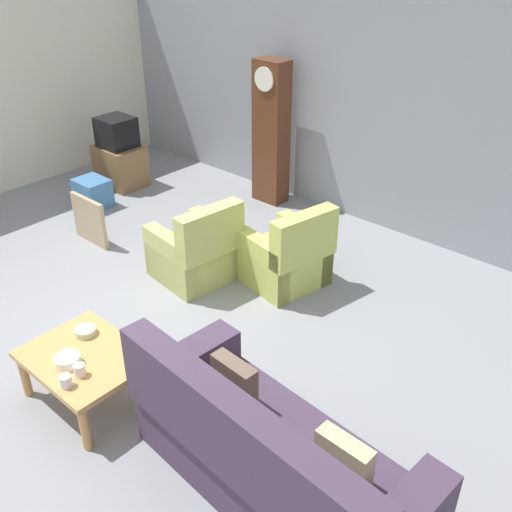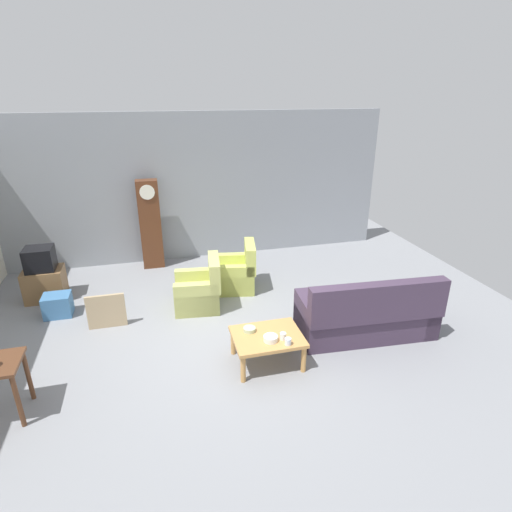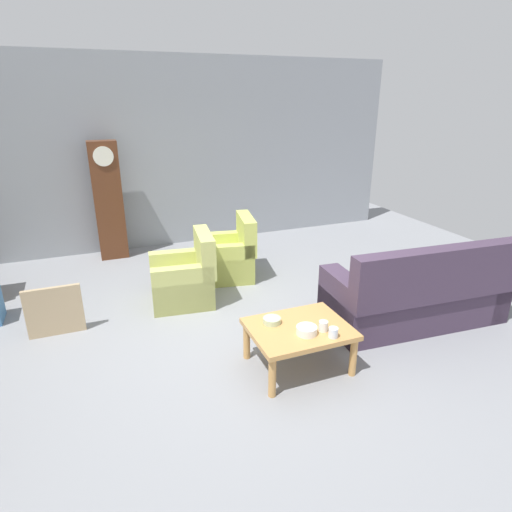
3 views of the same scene
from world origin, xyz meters
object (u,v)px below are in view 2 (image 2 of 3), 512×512
Objects in this scene: tv_stand_cabinet at (45,284)px; storage_box_blue at (58,305)px; armchair_olive_near at (200,291)px; framed_picture_leaning at (106,311)px; coffee_table_wood at (267,339)px; armchair_olive_far at (236,274)px; bowl_shallow_green at (249,329)px; couch_floral at (367,316)px; grandfather_clock at (150,224)px; cup_white_porcelain at (283,336)px; cup_blue_rimmed at (288,341)px; bowl_white_stacked at (271,338)px; tv_crt at (40,259)px.

storage_box_blue is (0.32, -0.71, -0.10)m from tv_stand_cabinet.
tv_stand_cabinet is at bearing 159.14° from armchair_olive_near.
tv_stand_cabinet is 1.76m from framed_picture_leaning.
coffee_table_wood is 2.15× the size of storage_box_blue.
bowl_shallow_green is at bearing -97.34° from armchair_olive_far.
grandfather_clock reaches higher than couch_floral.
cup_white_porcelain is (-1.52, -0.43, 0.14)m from couch_floral.
framed_picture_leaning reaches higher than cup_blue_rimmed.
grandfather_clock is 2.80× the size of tv_stand_cabinet.
couch_floral is at bearing 15.71° from cup_white_porcelain.
armchair_olive_near is 1.57m from framed_picture_leaning.
couch_floral is at bearing 3.40° from bowl_shallow_green.
bowl_shallow_green is at bearing -40.41° from tv_stand_cabinet.
bowl_white_stacked is (3.10, -2.32, 0.29)m from storage_box_blue.
bowl_shallow_green is at bearing 141.55° from cup_white_porcelain.
cup_white_porcelain is at bearing 101.09° from cup_blue_rimmed.
cup_white_porcelain is at bearing -68.34° from grandfather_clock.
cup_white_porcelain is 0.17m from bowl_white_stacked.
couch_floral is at bearing -52.81° from armchair_olive_far.
armchair_olive_near is 2.20m from cup_white_porcelain.
coffee_table_wood is at bearing -170.74° from couch_floral.
couch_floral is 11.02× the size of bowl_white_stacked.
framed_picture_leaning reaches higher than bowl_white_stacked.
grandfather_clock is 4.00m from bowl_shallow_green.
framed_picture_leaning is (-3.95, 1.28, -0.06)m from couch_floral.
cup_blue_rimmed is (3.30, -2.46, 0.30)m from storage_box_blue.
grandfather_clock is at bearing 71.26° from framed_picture_leaning.
armchair_olive_far is at bearing 92.78° from cup_blue_rimmed.
armchair_olive_near is 9.30× the size of cup_white_porcelain.
armchair_olive_near is at bearing 106.13° from bowl_shallow_green.
grandfather_clock reaches higher than armchair_olive_near.
bowl_shallow_green is (3.20, -2.72, -0.32)m from tv_crt.
tv_stand_cabinet is (-3.49, 0.47, -0.01)m from armchair_olive_far.
grandfather_clock is 2.60m from framed_picture_leaning.
grandfather_clock reaches higher than tv_crt.
coffee_table_wood is at bearing 91.27° from bowl_white_stacked.
bowl_shallow_green is (-1.91, -0.11, 0.12)m from couch_floral.
framed_picture_leaning is (1.16, -1.33, -0.00)m from tv_stand_cabinet.
grandfather_clock is 4.26× the size of storage_box_blue.
couch_floral is 5.74m from tv_stand_cabinet.
couch_floral is 22.69× the size of cup_blue_rimmed.
grandfather_clock is at bearing 134.95° from armchair_olive_far.
coffee_table_wood is 0.18m from bowl_white_stacked.
cup_white_porcelain is at bearing -35.10° from framed_picture_leaning.
tv_crt is 1.83m from framed_picture_leaning.
bowl_white_stacked is at bearing -88.73° from coffee_table_wood.
couch_floral is 1.13× the size of grandfather_clock.
couch_floral is 3.59× the size of framed_picture_leaning.
armchair_olive_far is at bearing 127.19° from couch_floral.
tv_stand_cabinet reaches higher than cup_blue_rimmed.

